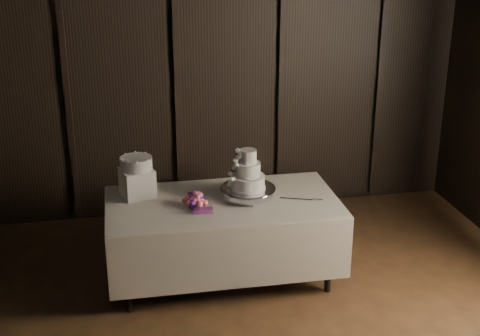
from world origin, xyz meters
The scene contains 8 objects.
room centered at (0.00, 0.00, 1.50)m, with size 6.08×7.08×3.08m.
display_table centered at (0.21, 1.96, 0.42)m, with size 2.00×1.05×0.76m.
cake_stand centered at (0.44, 1.99, 0.81)m, with size 0.48×0.48×0.09m, color silver.
wedding_cake centered at (0.41, 1.98, 0.99)m, with size 0.32×0.29×0.35m.
bouquet centered at (-0.03, 1.89, 0.82)m, with size 0.26×0.36×0.17m, color #CC525C, non-canonical shape.
box_pedestal centered at (-0.49, 2.21, 0.89)m, with size 0.26×0.26×0.25m, color white.
small_cake centered at (-0.49, 2.21, 1.06)m, with size 0.27×0.27×0.11m, color white.
cake_knife centered at (0.84, 1.87, 0.77)m, with size 0.37×0.02×0.01m, color silver.
Camera 1 is at (-0.64, -3.21, 3.06)m, focal length 50.00 mm.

